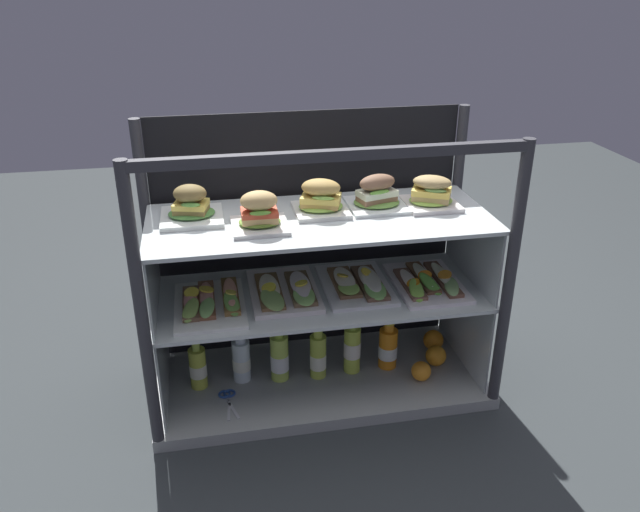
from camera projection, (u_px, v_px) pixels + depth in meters
name	position (u px, v px, depth m)	size (l,w,h in m)	color
ground_plane	(320.00, 387.00, 2.37)	(6.00, 6.00, 0.02)	#2F3436
case_base_deck	(320.00, 380.00, 2.35)	(1.19, 0.52, 0.04)	#A0A5A1
case_frame	(313.00, 242.00, 2.25)	(1.19, 0.52, 0.97)	#333338
riser_lower_tier	(320.00, 337.00, 2.27)	(1.11, 0.44, 0.33)	silver
shelf_lower_glass	(320.00, 294.00, 2.20)	(1.13, 0.46, 0.01)	silver
riser_upper_tier	(320.00, 258.00, 2.14)	(1.11, 0.44, 0.27)	silver
shelf_upper_glass	(320.00, 219.00, 2.08)	(1.13, 0.46, 0.01)	silver
plated_roll_sandwich_near_right_corner	(191.00, 208.00, 2.04)	(0.20, 0.20, 0.12)	white
plated_roll_sandwich_center	(259.00, 214.00, 1.98)	(0.18, 0.18, 0.12)	white
plated_roll_sandwich_far_right	(321.00, 199.00, 2.10)	(0.18, 0.18, 0.12)	white
plated_roll_sandwich_left_of_center	(377.00, 195.00, 2.15)	(0.19, 0.19, 0.12)	white
plated_roll_sandwich_far_left	(431.00, 194.00, 2.16)	(0.18, 0.18, 0.11)	white
open_sandwich_tray_mid_left	(210.00, 302.00, 2.10)	(0.23, 0.34, 0.06)	white
open_sandwich_tray_near_left_corner	(285.00, 291.00, 2.17)	(0.23, 0.34, 0.06)	white
open_sandwich_tray_far_right	(357.00, 283.00, 2.22)	(0.23, 0.34, 0.06)	white
open_sandwich_tray_far_left	(428.00, 282.00, 2.23)	(0.23, 0.34, 0.06)	white
juice_bottle_near_post	(198.00, 367.00, 2.25)	(0.06, 0.06, 0.21)	#C1CC42
juice_bottle_back_center	(241.00, 359.00, 2.29)	(0.07, 0.07, 0.22)	white
juice_bottle_front_right_end	(280.00, 357.00, 2.29)	(0.07, 0.07, 0.23)	#BBDB53
juice_bottle_back_left	(318.00, 355.00, 2.31)	(0.06, 0.06, 0.22)	#B9CF46
juice_bottle_back_right	(352.00, 348.00, 2.33)	(0.06, 0.06, 0.24)	#BFD747
juice_bottle_tucked_behind	(388.00, 348.00, 2.37)	(0.07, 0.07, 0.20)	orange
orange_fruit_beside_bottles	(436.00, 356.00, 2.39)	(0.08, 0.08, 0.08)	orange
orange_fruit_near_left_post	(433.00, 340.00, 2.49)	(0.08, 0.08, 0.08)	orange
orange_fruit_rolled_forward	(421.00, 371.00, 2.31)	(0.07, 0.07, 0.07)	orange
kitchen_scissors	(228.00, 397.00, 2.22)	(0.07, 0.17, 0.01)	silver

